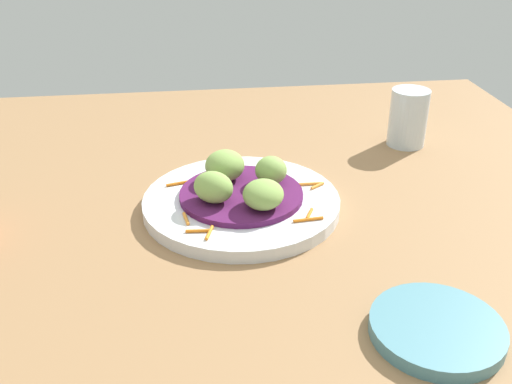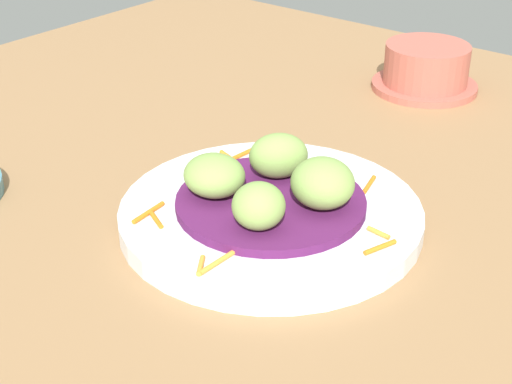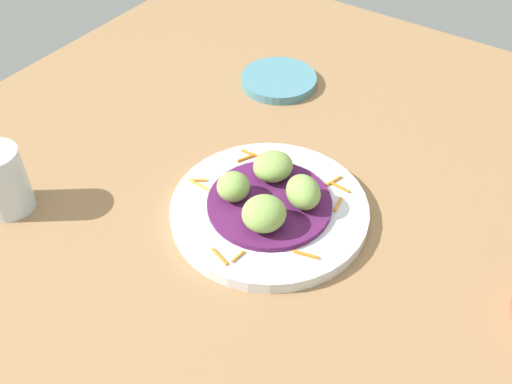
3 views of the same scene
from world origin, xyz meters
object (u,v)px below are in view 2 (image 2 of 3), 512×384
object	(u,v)px
guac_scoop_left	(323,183)
guac_scoop_back	(259,206)
guac_scoop_center	(278,156)
terracotta_bowl	(426,69)
guac_scoop_right	(217,176)
main_plate	(269,216)

from	to	relation	value
guac_scoop_left	guac_scoop_back	xyz separation A→B (cm)	(-5.96, 1.91, -0.17)
guac_scoop_center	terracotta_bowl	bearing A→B (deg)	4.91
guac_scoop_left	guac_scoop_right	size ratio (longest dim) A/B	1.00
main_plate	guac_scoop_right	world-z (taller)	guac_scoop_right
guac_scoop_right	guac_scoop_center	bearing A→B (deg)	-17.75
guac_scoop_right	terracotta_bowl	bearing A→B (deg)	1.34
guac_scoop_center	guac_scoop_left	bearing A→B (deg)	-107.75
guac_scoop_left	guac_scoop_right	distance (cm)	8.86
guac_scoop_right	guac_scoop_left	bearing A→B (deg)	-62.75
main_plate	guac_scoop_back	distance (cm)	5.64
guac_scoop_center	main_plate	bearing A→B (deg)	-152.75
guac_scoop_left	guac_scoop_back	distance (cm)	6.26
guac_scoop_back	main_plate	bearing A→B (deg)	27.25
main_plate	guac_scoop_center	distance (cm)	5.70
guac_scoop_back	terracotta_bowl	bearing A→B (deg)	9.58
main_plate	terracotta_bowl	distance (cm)	37.10
guac_scoop_left	terracotta_bowl	size ratio (longest dim) A/B	0.43
guac_scoop_back	guac_scoop_center	bearing A→B (deg)	27.25
main_plate	guac_scoop_back	xyz separation A→B (cm)	(-3.93, -2.03, 3.50)
main_plate	guac_scoop_center	bearing A→B (deg)	27.25
guac_scoop_right	guac_scoop_back	xyz separation A→B (cm)	(-1.91, -5.96, 0.16)
guac_scoop_left	terracotta_bowl	distance (cm)	35.86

